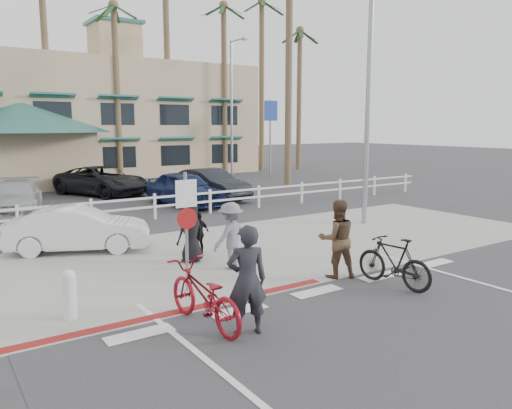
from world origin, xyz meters
TOP-DOWN VIEW (x-y plane):
  - ground at (0.00, 0.00)m, footprint 140.00×140.00m
  - bike_path at (0.00, -2.00)m, footprint 12.00×16.00m
  - sidewalk_plaza at (0.00, 4.50)m, footprint 22.00×7.00m
  - cross_street at (0.00, 8.50)m, footprint 40.00×5.00m
  - parking_lot at (0.00, 18.00)m, footprint 50.00×16.00m
  - curb_red at (-3.00, 1.20)m, footprint 7.00×0.25m
  - rail_fence at (0.50, 10.50)m, footprint 29.40×0.16m
  - building at (2.00, 31.00)m, footprint 28.00×16.00m
  - sign_post at (-2.30, 2.20)m, footprint 0.50×0.10m
  - bollard_0 at (-4.80, 2.00)m, footprint 0.26×0.26m
  - streetlight_0 at (6.50, 5.50)m, footprint 0.60×2.00m
  - streetlight_1 at (12.00, 24.00)m, footprint 0.60×2.00m
  - info_sign at (14.00, 22.00)m, footprint 1.20×0.16m
  - palm_4 at (0.00, 26.00)m, footprint 4.00×4.00m
  - palm_5 at (4.00, 25.00)m, footprint 4.00×4.00m
  - palm_6 at (8.00, 26.00)m, footprint 4.00×4.00m
  - palm_7 at (12.00, 25.00)m, footprint 4.00×4.00m
  - palm_8 at (16.00, 26.00)m, footprint 4.00×4.00m
  - palm_9 at (19.00, 25.00)m, footprint 4.00×4.00m
  - palm_11 at (11.00, 16.00)m, footprint 4.00×4.00m
  - bike_red at (-2.90, 0.32)m, footprint 0.93×2.25m
  - rider_red at (-2.43, -0.38)m, footprint 0.81×0.67m
  - bike_black at (1.67, -0.05)m, footprint 0.75×1.94m
  - rider_black at (1.10, 1.18)m, footprint 1.11×1.00m
  - pedestrian_a at (-0.62, 3.18)m, footprint 1.23×0.91m
  - pedestrian_child at (-0.63, 4.88)m, footprint 0.76×0.47m
  - pedestrian_b at (-1.18, 4.27)m, footprint 0.84×0.62m
  - car_white_sedan at (-3.31, 7.11)m, footprint 4.13×2.83m
  - lot_car_1 at (-3.78, 15.03)m, footprint 2.91×4.88m
  - lot_car_2 at (2.86, 12.94)m, footprint 2.40×4.70m
  - lot_car_3 at (4.65, 13.88)m, footprint 2.37×4.73m
  - lot_car_5 at (0.81, 18.47)m, footprint 4.42×5.87m

SIDE VIEW (x-z plane):
  - ground at x=0.00m, z-range 0.00..0.00m
  - parking_lot at x=0.00m, z-range 0.00..0.01m
  - bike_path at x=0.00m, z-range 0.00..0.01m
  - cross_street at x=0.00m, z-range 0.00..0.01m
  - sidewalk_plaza at x=0.00m, z-range 0.00..0.01m
  - curb_red at x=-3.00m, z-range 0.00..0.02m
  - bollard_0 at x=-4.80m, z-range 0.00..0.95m
  - rail_fence at x=0.50m, z-range 0.00..1.00m
  - bike_black at x=1.67m, z-range 0.00..1.14m
  - bike_red at x=-2.90m, z-range 0.00..1.16m
  - pedestrian_child at x=-0.63m, z-range 0.00..1.20m
  - car_white_sedan at x=-3.31m, z-range 0.00..1.29m
  - lot_car_1 at x=-3.78m, z-range 0.00..1.33m
  - lot_car_5 at x=0.81m, z-range 0.00..1.48m
  - lot_car_3 at x=4.65m, z-range 0.00..1.49m
  - lot_car_2 at x=2.86m, z-range 0.00..1.53m
  - pedestrian_b at x=-1.18m, z-range 0.00..1.58m
  - pedestrian_a at x=-0.62m, z-range 0.00..1.69m
  - rider_black at x=1.10m, z-range 0.00..1.86m
  - rider_red at x=-2.43m, z-range 0.00..1.92m
  - sign_post at x=-2.30m, z-range 0.00..2.90m
  - info_sign at x=14.00m, z-range 0.00..5.60m
  - streetlight_0 at x=6.50m, z-range 0.00..9.00m
  - streetlight_1 at x=12.00m, z-range 0.00..9.50m
  - building at x=2.00m, z-range 0.00..11.30m
  - palm_5 at x=4.00m, z-range 0.00..13.00m
  - palm_9 at x=19.00m, z-range 0.00..13.00m
  - palm_7 at x=12.00m, z-range 0.00..14.00m
  - palm_11 at x=11.00m, z-range 0.00..14.00m
  - palm_4 at x=0.00m, z-range 0.00..15.00m
  - palm_8 at x=16.00m, z-range 0.00..15.00m
  - palm_6 at x=8.00m, z-range 0.00..17.00m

